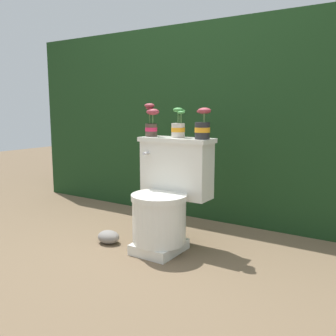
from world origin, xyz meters
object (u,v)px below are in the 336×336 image
(potted_plant_middle, at_px, (203,125))
(garden_stone, at_px, (109,237))
(potted_plant_left, at_px, (151,122))
(toilet, at_px, (167,197))
(potted_plant_midleft, at_px, (178,126))

(potted_plant_middle, bearing_deg, garden_stone, -156.12)
(potted_plant_left, height_order, potted_plant_middle, potted_plant_left)
(toilet, xyz_separation_m, potted_plant_middle, (0.20, 0.10, 0.48))
(potted_plant_left, distance_m, potted_plant_midleft, 0.21)
(potted_plant_middle, xyz_separation_m, garden_stone, (-0.59, -0.26, -0.78))
(potted_plant_left, xyz_separation_m, potted_plant_middle, (0.41, -0.02, -0.01))
(toilet, relative_size, garden_stone, 4.52)
(potted_plant_midleft, relative_size, potted_plant_middle, 1.00)
(potted_plant_left, bearing_deg, potted_plant_midleft, 3.25)
(potted_plant_midleft, relative_size, garden_stone, 1.23)
(potted_plant_midleft, distance_m, garden_stone, 0.91)
(toilet, bearing_deg, potted_plant_midleft, 87.55)
(potted_plant_midleft, bearing_deg, garden_stone, -143.50)
(toilet, bearing_deg, potted_plant_middle, 26.95)
(toilet, xyz_separation_m, garden_stone, (-0.38, -0.16, -0.30))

